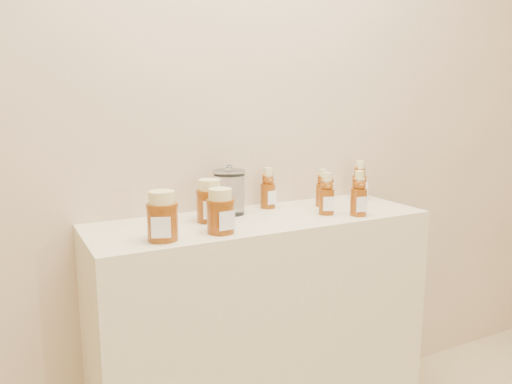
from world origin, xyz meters
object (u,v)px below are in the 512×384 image
display_table (261,337)px  bear_bottle_back_left (268,185)px  glass_canister (230,190)px  honey_jar_left (162,216)px  bear_bottle_front_left (327,191)px

display_table → bear_bottle_back_left: 0.56m
glass_canister → honey_jar_left: bearing=-145.5°
bear_bottle_back_left → display_table: bearing=-133.6°
bear_bottle_front_left → glass_canister: glass_canister is taller
honey_jar_left → glass_canister: size_ratio=0.85×
display_table → honey_jar_left: (-0.39, -0.11, 0.52)m
display_table → bear_bottle_front_left: size_ratio=7.01×
bear_bottle_back_left → glass_canister: same height
honey_jar_left → glass_canister: bearing=57.2°
bear_bottle_front_left → honey_jar_left: bearing=-155.2°
display_table → bear_bottle_front_left: (0.23, -0.06, 0.54)m
bear_bottle_back_left → glass_canister: size_ratio=1.00×
display_table → glass_canister: 0.55m
display_table → bear_bottle_back_left: (0.10, 0.13, 0.54)m
bear_bottle_back_left → glass_canister: bearing=-178.1°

